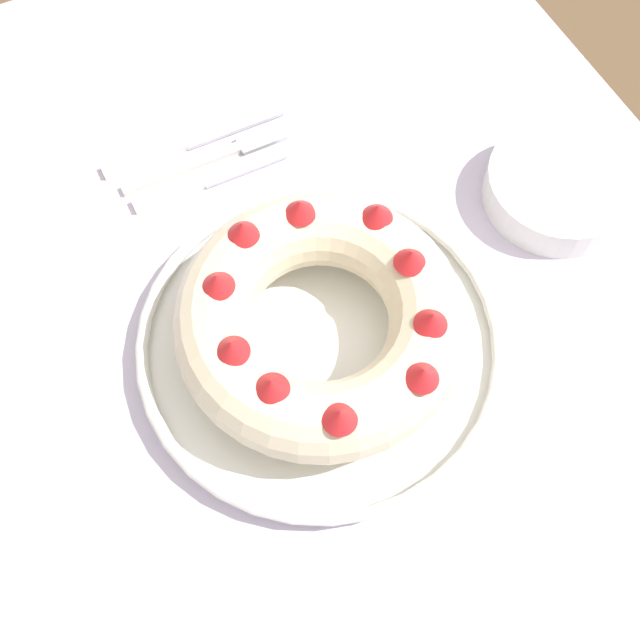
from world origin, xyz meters
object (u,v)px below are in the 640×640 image
object	(u,v)px
serving_dish	(320,342)
cake_knife	(200,182)
bundt_cake	(320,319)
serving_knife	(182,144)
fork	(217,156)
side_bowl	(558,187)

from	to	relation	value
serving_dish	cake_knife	distance (m)	0.23
bundt_cake	serving_knife	world-z (taller)	bundt_cake
bundt_cake	cake_knife	xyz separation A→B (m)	(-0.23, -0.03, -0.06)
serving_dish	bundt_cake	world-z (taller)	bundt_cake
fork	serving_knife	bearing A→B (deg)	-140.11
fork	side_bowl	size ratio (longest dim) A/B	1.23
serving_knife	side_bowl	xyz separation A→B (m)	(0.24, 0.33, 0.02)
serving_dish	cake_knife	world-z (taller)	serving_dish
bundt_cake	cake_knife	size ratio (longest dim) A/B	1.51
bundt_cake	fork	distance (m)	0.26
side_bowl	cake_knife	bearing A→B (deg)	-118.56
fork	side_bowl	world-z (taller)	side_bowl
serving_dish	cake_knife	bearing A→B (deg)	-172.15
cake_knife	side_bowl	bearing A→B (deg)	55.56
fork	serving_dish	bearing A→B (deg)	-2.35
fork	cake_knife	bearing A→B (deg)	-53.08
serving_dish	fork	distance (m)	0.26
serving_knife	cake_knife	world-z (taller)	same
serving_dish	bundt_cake	distance (m)	0.05
serving_knife	cake_knife	distance (m)	0.06
bundt_cake	side_bowl	distance (m)	0.31
serving_dish	fork	world-z (taller)	serving_dish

